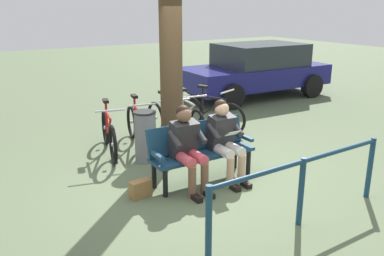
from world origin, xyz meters
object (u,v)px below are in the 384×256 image
at_px(person_reading, 225,137).
at_px(person_companion, 187,144).
at_px(parked_car, 256,69).
at_px(bicycle_green, 109,134).
at_px(litter_bin, 145,136).
at_px(handbag, 141,189).
at_px(bicycle_blue, 168,123).
at_px(bicycle_black, 186,118).
at_px(bench, 200,147).
at_px(tree_trunk, 171,62).
at_px(bicycle_orange, 138,128).
at_px(bicycle_purple, 210,114).

xyz_separation_m(person_reading, person_companion, (0.64, -0.02, -0.00)).
bearing_deg(parked_car, bicycle_green, 25.07).
bearing_deg(person_companion, litter_bin, -87.74).
distance_m(handbag, bicycle_green, 1.88).
bearing_deg(handbag, bicycle_blue, -128.41).
bearing_deg(bicycle_black, bench, -18.71).
bearing_deg(handbag, tree_trunk, -134.51).
bearing_deg(parked_car, bench, 43.80).
bearing_deg(litter_bin, tree_trunk, -172.54).
relative_size(person_reading, tree_trunk, 0.37).
distance_m(litter_bin, bicycle_orange, 0.78).
xyz_separation_m(handbag, bicycle_orange, (-0.89, -1.92, 0.24)).
xyz_separation_m(bench, tree_trunk, (-0.21, -1.19, 1.11)).
xyz_separation_m(handbag, bicycle_purple, (-2.56, -2.00, 0.24)).
bearing_deg(parked_car, tree_trunk, 35.29).
distance_m(person_companion, bicycle_orange, 2.05).
relative_size(person_reading, bicycle_green, 0.73).
bearing_deg(person_companion, bicycle_blue, -110.89).
xyz_separation_m(bicycle_black, bicycle_green, (1.68, 0.13, 0.00)).
xyz_separation_m(bicycle_purple, bicycle_green, (2.26, 0.15, 0.00)).
xyz_separation_m(litter_bin, parked_car, (-4.86, -2.83, 0.34)).
bearing_deg(person_companion, bicycle_orange, -94.19).
distance_m(bench, bicycle_green, 1.93).
xyz_separation_m(person_reading, tree_trunk, (0.11, -1.36, 0.95)).
height_order(person_companion, bicycle_black, person_companion).
height_order(litter_bin, bicycle_blue, bicycle_blue).
distance_m(person_reading, bicycle_purple, 2.46).
height_order(litter_bin, bicycle_green, bicycle_green).
height_order(person_companion, bicycle_blue, person_companion).
bearing_deg(bicycle_blue, tree_trunk, -22.83).
distance_m(bicycle_purple, bicycle_green, 2.27).
distance_m(litter_bin, bicycle_purple, 2.06).
bearing_deg(litter_bin, person_companion, 90.94).
height_order(bench, bicycle_green, bicycle_green).
distance_m(person_reading, person_companion, 0.64).
bearing_deg(bicycle_orange, tree_trunk, 38.52).
xyz_separation_m(person_reading, bicycle_green, (1.04, -1.96, -0.31)).
relative_size(tree_trunk, litter_bin, 3.76).
xyz_separation_m(bench, person_companion, (0.32, 0.16, 0.16)).
relative_size(person_companion, bicycle_black, 0.72).
relative_size(person_companion, tree_trunk, 0.37).
relative_size(bicycle_black, bicycle_blue, 1.00).
height_order(litter_bin, bicycle_purple, bicycle_purple).
height_order(bench, person_reading, person_reading).
xyz_separation_m(person_companion, litter_bin, (0.02, -1.27, -0.23)).
height_order(litter_bin, bicycle_orange, bicycle_orange).
distance_m(bicycle_black, bicycle_blue, 0.47).
bearing_deg(handbag, person_companion, 171.85).
distance_m(person_companion, bicycle_blue, 2.19).
distance_m(tree_trunk, bicycle_orange, 1.47).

